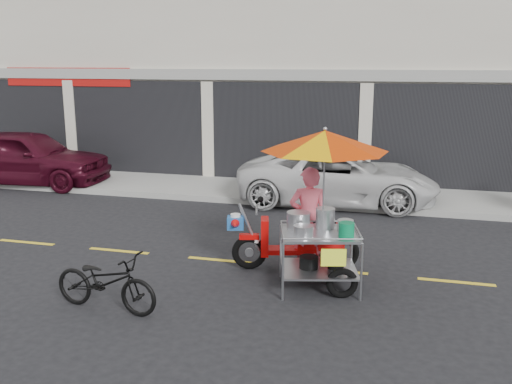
% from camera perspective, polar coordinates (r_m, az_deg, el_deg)
% --- Properties ---
extents(ground, '(90.00, 90.00, 0.00)m').
position_cam_1_polar(ground, '(9.85, 7.63, -7.80)').
color(ground, black).
extents(sidewalk, '(45.00, 3.00, 0.15)m').
position_cam_1_polar(sidewalk, '(15.08, 10.35, -0.26)').
color(sidewalk, gray).
rests_on(sidewalk, ground).
extents(shophouse_block, '(36.00, 8.11, 10.40)m').
position_cam_1_polar(shophouse_block, '(19.83, 20.54, 14.39)').
color(shophouse_block, beige).
rests_on(shophouse_block, ground).
extents(centerline, '(42.00, 0.10, 0.01)m').
position_cam_1_polar(centerline, '(9.85, 7.63, -7.78)').
color(centerline, gold).
rests_on(centerline, ground).
extents(maroon_sedan, '(4.84, 2.26, 1.60)m').
position_cam_1_polar(maroon_sedan, '(17.50, -22.02, 3.24)').
color(maroon_sedan, '#380816').
rests_on(maroon_sedan, ground).
extents(white_pickup, '(5.03, 2.61, 1.35)m').
position_cam_1_polar(white_pickup, '(14.22, 8.20, 1.50)').
color(white_pickup, silver).
rests_on(white_pickup, ground).
extents(near_bicycle, '(1.70, 0.76, 0.86)m').
position_cam_1_polar(near_bicycle, '(8.43, -14.80, -8.65)').
color(near_bicycle, black).
rests_on(near_bicycle, ground).
extents(food_vendor_rig, '(2.86, 2.35, 2.53)m').
position_cam_1_polar(food_vendor_rig, '(8.97, 6.07, 0.77)').
color(food_vendor_rig, black).
rests_on(food_vendor_rig, ground).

